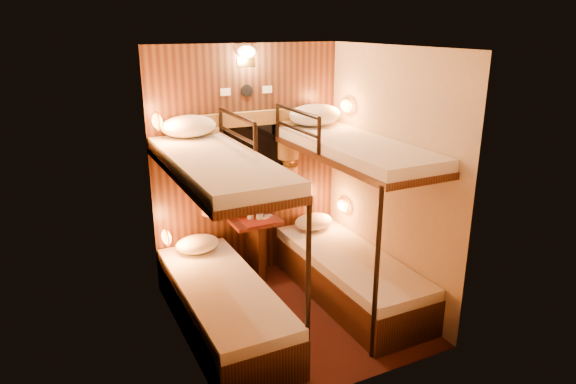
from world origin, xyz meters
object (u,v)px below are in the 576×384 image
bunk_right (350,245)px  bottle_right (259,209)px  bunk_left (222,272)px  bottle_left (250,209)px  table (256,241)px

bunk_right → bottle_right: size_ratio=7.39×
bunk_left → bottle_left: (0.61, 0.84, 0.20)m
bunk_right → bottle_left: 1.10m
table → bottle_left: size_ratio=2.65×
bunk_right → table: bearing=129.7°
bottle_left → table: bearing=-57.1°
bunk_right → bottle_left: bearing=129.2°
bunk_left → bottle_right: size_ratio=7.39×
bottle_right → table: bearing=-165.8°
bunk_left → table: 1.02m
bunk_left → table: bearing=50.3°
bunk_right → bottle_left: bunk_right is taller
bunk_left → bunk_right: size_ratio=1.00×
bunk_left → bottle_left: bunk_left is taller
bottle_left → bottle_right: bottle_right is taller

